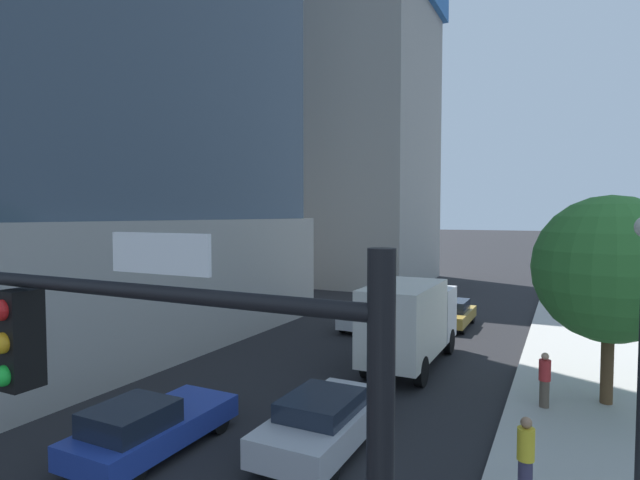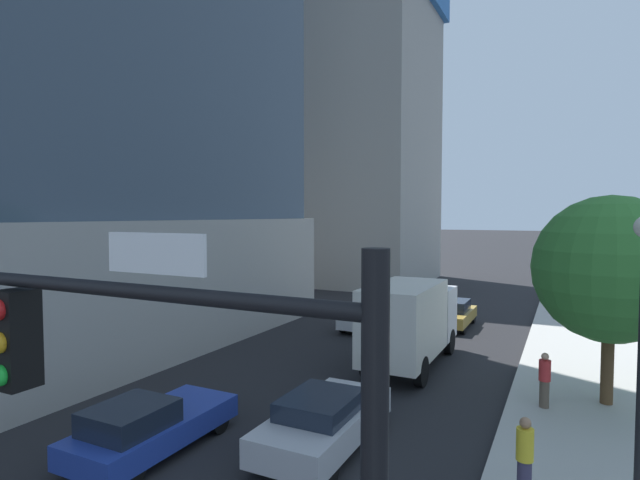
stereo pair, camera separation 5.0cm
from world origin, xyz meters
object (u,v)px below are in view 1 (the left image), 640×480
object	(u,v)px
pedestrian_yellow_shirt	(526,458)
construction_building	(337,116)
car_blue	(149,426)
street_tree	(610,269)
pedestrian_red_shirt	(545,379)
car_white	(367,316)
car_silver	(325,420)
car_gold	(451,313)
box_truck	(410,319)
traffic_light_pole	(170,430)

from	to	relation	value
pedestrian_yellow_shirt	construction_building	bearing A→B (deg)	120.54
construction_building	car_blue	size ratio (longest dim) A/B	8.23
street_tree	pedestrian_red_shirt	bearing A→B (deg)	-144.96
car_white	pedestrian_yellow_shirt	world-z (taller)	pedestrian_yellow_shirt
car_white	car_silver	xyz separation A→B (m)	(3.79, -12.81, 0.07)
street_tree	car_gold	bearing A→B (deg)	125.80
car_white	car_silver	size ratio (longest dim) A/B	0.92
box_truck	pedestrian_red_shirt	distance (m)	5.56
car_gold	car_silver	world-z (taller)	car_silver
car_silver	box_truck	world-z (taller)	box_truck
construction_building	car_gold	xyz separation A→B (m)	(13.47, -15.01, -14.17)
traffic_light_pole	pedestrian_yellow_shirt	bearing A→B (deg)	71.60
car_gold	car_white	world-z (taller)	car_gold
pedestrian_red_shirt	car_gold	bearing A→B (deg)	115.34
traffic_light_pole	pedestrian_red_shirt	size ratio (longest dim) A/B	3.58
construction_building	street_tree	size ratio (longest dim) A/B	5.74
car_white	box_truck	bearing A→B (deg)	-54.01
car_blue	car_silver	size ratio (longest dim) A/B	0.96
pedestrian_red_shirt	car_white	bearing A→B (deg)	138.19
construction_building	car_gold	distance (m)	24.65
car_gold	car_white	distance (m)	4.56
car_white	pedestrian_yellow_shirt	bearing A→B (deg)	-57.35
traffic_light_pole	construction_building	bearing A→B (deg)	112.41
construction_building	pedestrian_yellow_shirt	distance (m)	38.39
street_tree	car_gold	distance (m)	11.77
box_truck	construction_building	bearing A→B (deg)	120.61
box_truck	pedestrian_yellow_shirt	distance (m)	9.38
car_gold	car_blue	xyz separation A→B (m)	(-3.79, -17.49, -0.04)
street_tree	car_white	xyz separation A→B (m)	(-10.35, 6.56, -3.61)
car_blue	car_white	xyz separation A→B (m)	(0.00, 14.95, -0.02)
car_white	pedestrian_yellow_shirt	size ratio (longest dim) A/B	2.46
box_truck	car_gold	bearing A→B (deg)	90.00
construction_building	traffic_light_pole	size ratio (longest dim) A/B	6.18
car_gold	car_white	size ratio (longest dim) A/B	0.98
construction_building	traffic_light_pole	bearing A→B (deg)	-67.59
box_truck	pedestrian_yellow_shirt	size ratio (longest dim) A/B	3.85
car_blue	box_truck	bearing A→B (deg)	68.72
street_tree	car_white	bearing A→B (deg)	147.63
car_blue	car_silver	distance (m)	4.35
construction_building	traffic_light_pole	distance (m)	42.70
street_tree	construction_building	bearing A→B (deg)	129.72
car_gold	pedestrian_yellow_shirt	distance (m)	16.51
construction_building	car_blue	distance (m)	36.77
construction_building	pedestrian_red_shirt	xyz separation A→B (m)	(18.34, -25.30, -13.90)
street_tree	traffic_light_pole	bearing A→B (deg)	-106.94
car_white	box_truck	size ratio (longest dim) A/B	0.64
traffic_light_pole	box_truck	xyz separation A→B (m)	(-2.28, 15.41, -2.17)
traffic_light_pole	pedestrian_red_shirt	xyz separation A→B (m)	(2.59, 12.88, -3.05)
street_tree	car_blue	world-z (taller)	street_tree
construction_building	street_tree	world-z (taller)	construction_building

